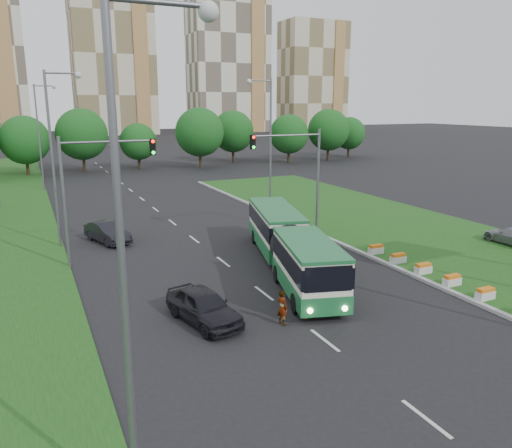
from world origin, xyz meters
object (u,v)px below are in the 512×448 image
traffic_mast_left (91,180)px  pedestrian (282,307)px  car_left_far (107,232)px  articulated_bus (285,244)px  shopping_trolley (307,312)px  traffic_mast_median (300,165)px  car_left_near (204,306)px

traffic_mast_left → pedestrian: traffic_mast_left is taller
car_left_far → articulated_bus: bearing=-69.6°
car_left_far → pedestrian: pedestrian is taller
traffic_mast_left → pedestrian: (6.47, -12.81, -4.53)m
traffic_mast_left → shopping_trolley: (7.87, -12.63, -5.10)m
traffic_mast_median → car_left_far: 15.01m
articulated_bus → shopping_trolley: articulated_bus is taller
traffic_mast_left → shopping_trolley: bearing=-58.1°
traffic_mast_left → articulated_bus: (10.28, -5.97, -3.74)m
traffic_mast_left → car_left_far: 6.89m
articulated_bus → car_left_far: (-8.85, 10.89, -0.86)m
car_left_far → pedestrian: 18.43m
car_left_near → articulated_bus: bearing=23.9°
traffic_mast_left → car_left_near: bearing=-73.5°
traffic_mast_left → car_left_far: traffic_mast_left is taller
traffic_mast_median → pedestrian: traffic_mast_median is taller
traffic_mast_median → pedestrian: size_ratio=4.87×
pedestrian → shopping_trolley: 1.53m
shopping_trolley → articulated_bus: bearing=67.6°
articulated_bus → shopping_trolley: bearing=-94.2°
articulated_bus → shopping_trolley: (-2.40, -6.66, -1.35)m
articulated_bus → car_left_near: 8.70m
traffic_mast_median → shopping_trolley: size_ratio=15.58×
traffic_mast_left → traffic_mast_median: bearing=3.8°
pedestrian → articulated_bus: bearing=-41.4°
car_left_near → pedestrian: 3.62m
articulated_bus → car_left_near: articulated_bus is taller
car_left_near → traffic_mast_median: bearing=33.2°
traffic_mast_median → car_left_near: bearing=-134.5°
pedestrian → car_left_far: bearing=3.6°
traffic_mast_median → car_left_near: 17.54m
traffic_mast_median → traffic_mast_left: size_ratio=1.00×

